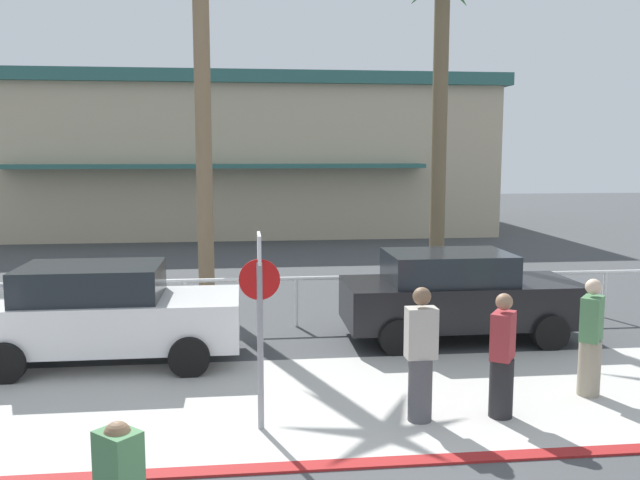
% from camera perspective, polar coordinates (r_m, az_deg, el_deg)
% --- Properties ---
extents(ground_plane, '(80.00, 80.00, 0.00)m').
position_cam_1_polar(ground_plane, '(15.58, -2.43, -5.84)').
color(ground_plane, '#424447').
extents(sidewalk_strip, '(44.00, 4.00, 0.02)m').
position_cam_1_polar(sidewalk_strip, '(10.04, -0.02, -13.38)').
color(sidewalk_strip, beige).
rests_on(sidewalk_strip, ground).
extents(curb_paint, '(44.00, 0.24, 0.03)m').
position_cam_1_polar(curb_paint, '(8.21, 1.63, -18.29)').
color(curb_paint, maroon).
rests_on(curb_paint, ground).
extents(building_backdrop, '(23.74, 12.98, 6.71)m').
position_cam_1_polar(building_backdrop, '(32.92, -8.23, 7.03)').
color(building_backdrop, '#BCAD8E').
rests_on(building_backdrop, ground).
extents(rail_fence, '(26.78, 0.08, 1.04)m').
position_cam_1_polar(rail_fence, '(13.94, -2.01, -3.90)').
color(rail_fence, white).
rests_on(rail_fence, ground).
extents(stop_sign_bike_lane, '(0.52, 0.56, 2.56)m').
position_cam_1_polar(stop_sign_bike_lane, '(8.66, -5.07, -5.28)').
color(stop_sign_bike_lane, gray).
rests_on(stop_sign_bike_lane, ground).
extents(palm_tree_3, '(2.73, 2.85, 8.37)m').
position_cam_1_polar(palm_tree_3, '(15.61, -9.87, 15.91)').
color(palm_tree_3, '#846B4C').
rests_on(palm_tree_3, ground).
extents(palm_tree_4, '(3.35, 3.13, 7.84)m').
position_cam_1_polar(palm_tree_4, '(16.80, 10.11, 14.91)').
color(palm_tree_4, brown).
rests_on(palm_tree_4, ground).
extents(car_white_1, '(4.40, 2.02, 1.69)m').
position_cam_1_polar(car_white_1, '(12.11, -17.60, -5.84)').
color(car_white_1, white).
rests_on(car_white_1, ground).
extents(car_black_2, '(4.40, 2.02, 1.69)m').
position_cam_1_polar(car_black_2, '(13.24, 11.39, -4.51)').
color(car_black_2, black).
rests_on(car_black_2, ground).
extents(pedestrian_0, '(0.44, 0.48, 1.72)m').
position_cam_1_polar(pedestrian_0, '(9.56, 15.00, -9.75)').
color(pedestrian_0, '#232326').
rests_on(pedestrian_0, ground).
extents(pedestrian_1, '(0.40, 0.32, 1.83)m').
position_cam_1_polar(pedestrian_1, '(9.20, 8.43, -9.87)').
color(pedestrian_1, '#4C4C51').
rests_on(pedestrian_1, ground).
extents(pedestrian_2, '(0.46, 0.47, 1.76)m').
position_cam_1_polar(pedestrian_2, '(10.78, 21.71, -7.96)').
color(pedestrian_2, gray).
rests_on(pedestrian_2, ground).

